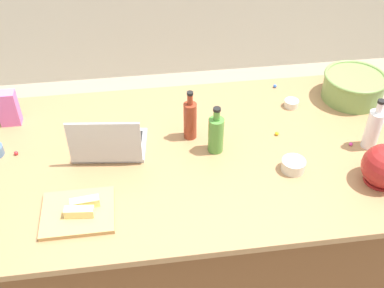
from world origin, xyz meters
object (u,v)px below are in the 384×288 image
kettle (384,166)px  cutting_board (78,213)px  bottle_soy (190,119)px  butter_stick_left (79,212)px  ramekin_medium (291,103)px  mixing_bowl_large (353,86)px  butter_stick_right (85,203)px  ramekin_wide (293,165)px  bottle_olive (216,134)px  bottle_vinegar (373,128)px  candy_bag (8,108)px  laptop (109,144)px

kettle → cutting_board: bearing=-179.3°
bottle_soy → cutting_board: size_ratio=0.88×
butter_stick_left → ramekin_medium: size_ratio=1.57×
mixing_bowl_large → butter_stick_right: (-1.30, -0.58, -0.03)m
kettle → cutting_board: (-1.21, -0.02, -0.07)m
cutting_board → ramekin_wide: 0.89m
bottle_olive → ramekin_wide: 0.35m
mixing_bowl_large → cutting_board: bearing=-155.6°
bottle_olive → mixing_bowl_large: bearing=22.1°
mixing_bowl_large → kettle: size_ratio=1.44×
bottle_vinegar → candy_bag: (-1.59, 0.39, -0.01)m
butter_stick_right → candy_bag: bearing=121.2°
ramekin_wide → candy_bag: size_ratio=0.58×
bottle_olive → bottle_vinegar: bearing=-5.5°
butter_stick_right → ramekin_wide: (0.85, 0.11, -0.01)m
bottle_olive → butter_stick_right: size_ratio=2.04×
mixing_bowl_large → ramekin_medium: size_ratio=4.37×
bottle_vinegar → bottle_soy: bearing=167.4°
laptop → bottle_vinegar: 1.14m
laptop → ramekin_medium: 0.92m
cutting_board → butter_stick_right: size_ratio=2.48×
bottle_olive → candy_bag: (-0.92, 0.32, -0.00)m
kettle → cutting_board: size_ratio=0.78×
butter_stick_right → ramekin_wide: butter_stick_right is taller
ramekin_medium → cutting_board: bearing=-150.4°
laptop → candy_bag: size_ratio=1.97×
bottle_soy → ramekin_wide: (0.40, -0.28, -0.07)m
ramekin_medium → candy_bag: bearing=177.9°
mixing_bowl_large → butter_stick_left: 1.46m
butter_stick_left → butter_stick_right: 0.05m
bottle_vinegar → butter_stick_left: size_ratio=2.22×
laptop → butter_stick_left: (-0.11, -0.37, -0.01)m
butter_stick_left → ramekin_medium: butter_stick_left is taller
candy_bag → bottle_olive: bearing=-19.4°
cutting_board → butter_stick_right: butter_stick_right is taller
bottle_vinegar → bottle_soy: bottle_vinegar is taller
cutting_board → candy_bag: candy_bag is taller
kettle → laptop: bearing=163.2°
mixing_bowl_large → ramekin_wide: 0.66m
bottle_soy → ramekin_medium: bottle_soy is taller
bottle_soy → candy_bag: 0.85m
bottle_vinegar → ramekin_medium: size_ratio=3.48×
butter_stick_right → mixing_bowl_large: bearing=24.0°
mixing_bowl_large → ramekin_wide: (-0.45, -0.47, -0.05)m
bottle_olive → ramekin_wide: bottle_olive is taller
laptop → kettle: laptop is taller
mixing_bowl_large → bottle_soy: bottle_soy is taller
mixing_bowl_large → butter_stick_right: size_ratio=2.79×
bottle_vinegar → cutting_board: bearing=-169.5°
ramekin_medium → ramekin_wide: size_ratio=0.71×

